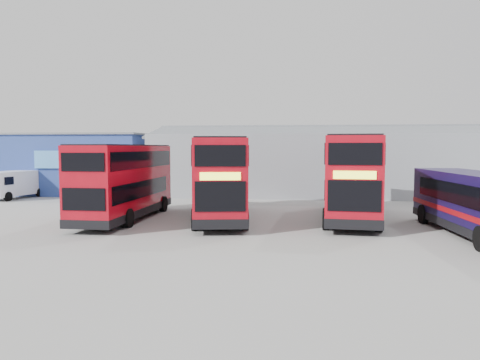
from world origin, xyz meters
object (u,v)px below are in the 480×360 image
double_decker_centre (219,179)px  panel_van (14,183)px  maintenance_shed (334,163)px  double_decker_right (350,178)px  single_decker_blue (478,206)px  double_decker_left (125,182)px  office_block (82,163)px

double_decker_centre → panel_van: 19.34m
maintenance_shed → double_decker_right: 15.22m
single_decker_blue → double_decker_right: bearing=-46.8°
maintenance_shed → double_decker_centre: (-7.69, -15.86, -0.39)m
double_decker_left → panel_van: 15.44m
double_decker_left → double_decker_centre: 5.15m
single_decker_blue → double_decker_centre: bearing=-21.6°
double_decker_centre → panel_van: bearing=144.8°
double_decker_centre → single_decker_blue: bearing=-27.7°
single_decker_blue → panel_van: 32.02m
single_decker_blue → panel_van: (-29.43, 12.61, -0.22)m
office_block → maintenance_shed: 22.09m
office_block → panel_van: office_block is taller
single_decker_blue → panel_van: bearing=-26.1°
double_decker_centre → double_decker_right: 7.20m
office_block → panel_van: bearing=-119.5°
office_block → panel_van: 6.28m
double_decker_left → double_decker_centre: size_ratio=0.91×
double_decker_centre → double_decker_right: double_decker_right is taller
double_decker_left → double_decker_centre: bearing=-168.8°
double_decker_right → single_decker_blue: double_decker_right is taller
double_decker_left → single_decker_blue: double_decker_left is taller
double_decker_centre → double_decker_right: bearing=-3.8°
maintenance_shed → double_decker_left: (-12.77, -16.69, -0.56)m
double_decker_centre → single_decker_blue: size_ratio=1.02×
office_block → panel_van: size_ratio=2.39×
maintenance_shed → panel_van: maintenance_shed is taller
panel_van → office_block: bearing=71.7°
maintenance_shed → single_decker_blue: 20.46m
maintenance_shed → double_decker_left: bearing=-127.4°
double_decker_left → single_decker_blue: 17.50m
maintenance_shed → double_decker_right: (-0.52, -15.20, -0.34)m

